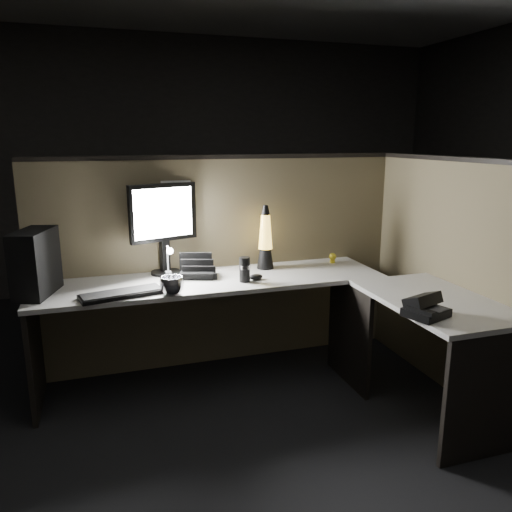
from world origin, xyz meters
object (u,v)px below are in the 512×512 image
object	(u,v)px
monitor	(163,220)
keyboard	(122,294)
pc_tower	(36,263)
desk_phone	(424,307)
lava_lamp	(265,242)

from	to	relation	value
monitor	keyboard	xyz separation A→B (m)	(-0.32, -0.43, -0.36)
pc_tower	desk_phone	world-z (taller)	pc_tower
lava_lamp	desk_phone	bearing A→B (deg)	-67.84
lava_lamp	desk_phone	distance (m)	1.29
keyboard	lava_lamp	world-z (taller)	lava_lamp
pc_tower	desk_phone	xyz separation A→B (m)	(1.98, -1.02, -0.15)
pc_tower	keyboard	xyz separation A→B (m)	(0.47, -0.19, -0.18)
keyboard	desk_phone	xyz separation A→B (m)	(1.50, -0.83, 0.03)
monitor	keyboard	distance (m)	0.65
pc_tower	lava_lamp	distance (m)	1.50
desk_phone	pc_tower	bearing A→B (deg)	133.59
keyboard	lava_lamp	distance (m)	1.09
monitor	keyboard	bearing A→B (deg)	-144.69
lava_lamp	desk_phone	size ratio (longest dim) A/B	1.81
pc_tower	lava_lamp	world-z (taller)	lava_lamp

